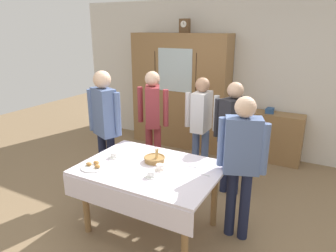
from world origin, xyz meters
TOP-DOWN VIEW (x-y plane):
  - ground_plane at (0.00, 0.00)m, footprint 12.00×12.00m
  - back_wall at (0.00, 2.65)m, footprint 6.40×0.10m
  - dining_table at (0.00, -0.23)m, footprint 1.49×1.07m
  - wall_cabinet at (-0.90, 2.35)m, footprint 1.86×0.46m
  - mantel_clock at (-0.83, 2.35)m, footprint 0.18×0.11m
  - bookshelf_low at (0.75, 2.41)m, footprint 1.14×0.35m
  - book_stack at (0.75, 2.41)m, footprint 0.16×0.19m
  - tea_cup_far_right at (-0.50, -0.19)m, footprint 0.13×0.13m
  - tea_cup_mid_left at (0.13, -0.39)m, footprint 0.13×0.13m
  - tea_cup_near_right at (0.12, -0.22)m, footprint 0.13×0.13m
  - bread_basket at (-0.03, -0.06)m, footprint 0.24×0.24m
  - pastry_plate at (-0.53, -0.50)m, footprint 0.28×0.28m
  - spoon_far_left at (0.42, 0.01)m, footprint 0.12×0.02m
  - spoon_front_edge at (0.61, -0.11)m, footprint 0.12×0.02m
  - person_behind_table_right at (0.54, 1.00)m, footprint 0.52×0.41m
  - person_by_cabinet at (-0.97, 0.24)m, footprint 0.52×0.33m
  - person_near_right_end at (-0.68, 0.99)m, footprint 0.52×0.41m
  - person_beside_shelf at (-0.00, 1.23)m, footprint 0.52×0.36m
  - person_behind_table_left at (0.89, 0.13)m, footprint 0.52×0.31m

SIDE VIEW (x-z plane):
  - ground_plane at x=0.00m, z-range 0.00..0.00m
  - bookshelf_low at x=0.75m, z-range 0.00..0.84m
  - dining_table at x=0.00m, z-range 0.28..1.05m
  - spoon_far_left at x=0.42m, z-range 0.77..0.78m
  - spoon_front_edge at x=0.61m, z-range 0.77..0.78m
  - pastry_plate at x=-0.53m, z-range 0.76..0.81m
  - tea_cup_mid_left at x=0.13m, z-range 0.77..0.83m
  - tea_cup_far_right at x=-0.50m, z-range 0.77..0.83m
  - tea_cup_near_right at x=0.12m, z-range 0.77..0.83m
  - bread_basket at x=-0.03m, z-range 0.73..0.89m
  - book_stack at x=0.75m, z-range 0.84..0.92m
  - person_beside_shelf at x=0.00m, z-range 0.16..1.70m
  - person_behind_table_right at x=0.54m, z-range 0.16..1.72m
  - person_behind_table_left at x=0.89m, z-range 0.17..1.75m
  - person_near_right_end at x=-0.68m, z-range 0.17..1.79m
  - person_by_cabinet at x=-0.97m, z-range 0.19..1.88m
  - wall_cabinet at x=-0.90m, z-range 0.00..2.12m
  - back_wall at x=0.00m, z-range 0.00..2.70m
  - mantel_clock at x=-0.83m, z-range 2.12..2.36m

